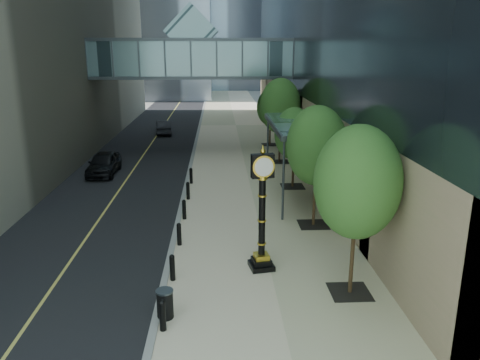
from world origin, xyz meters
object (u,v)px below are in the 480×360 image
object	(u,v)px
trash_bin	(165,305)
car_near	(104,163)
street_clock	(262,218)
pedestrian	(332,209)
car_far	(164,127)

from	to	relation	value
trash_bin	car_near	size ratio (longest dim) A/B	0.20
trash_bin	car_near	world-z (taller)	car_near
street_clock	trash_bin	bearing A→B (deg)	-145.47
pedestrian	car_near	distance (m)	16.68
pedestrian	car_near	world-z (taller)	pedestrian
trash_bin	pedestrian	world-z (taller)	pedestrian
trash_bin	car_far	size ratio (longest dim) A/B	0.22
street_clock	car_near	size ratio (longest dim) A/B	1.07
trash_bin	pedestrian	xyz separation A→B (m)	(7.20, 7.88, 0.30)
trash_bin	car_far	bearing A→B (deg)	96.26
trash_bin	car_near	bearing A→B (deg)	108.58
pedestrian	car_far	bearing A→B (deg)	-89.34
pedestrian	car_near	bearing A→B (deg)	-59.76
car_far	street_clock	bearing A→B (deg)	97.33
car_far	trash_bin	bearing A→B (deg)	90.46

